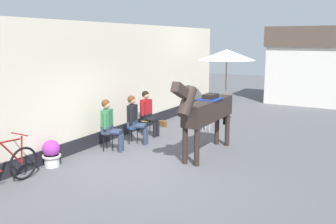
{
  "coord_description": "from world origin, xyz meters",
  "views": [
    {
      "loc": [
        4.33,
        -7.06,
        2.93
      ],
      "look_at": [
        -0.4,
        1.2,
        1.05
      ],
      "focal_mm": 39.31,
      "sensor_mm": 36.0,
      "label": 1
    }
  ],
  "objects_px": {
    "leaning_bicycle": "(2,169)",
    "seated_visitor_near": "(109,122)",
    "seated_visitor_far": "(148,111)",
    "satchel_bag": "(163,124)",
    "cafe_parasol": "(227,55)",
    "flower_planter_near": "(51,153)",
    "spare_stool_white": "(206,119)",
    "saddled_horse_center": "(206,111)",
    "seated_visitor_middle": "(135,117)"
  },
  "relations": [
    {
      "from": "seated_visitor_middle",
      "to": "spare_stool_white",
      "type": "bearing_deg",
      "value": 62.97
    },
    {
      "from": "spare_stool_white",
      "to": "satchel_bag",
      "type": "xyz_separation_m",
      "value": [
        -1.56,
        -0.12,
        -0.3
      ]
    },
    {
      "from": "seated_visitor_near",
      "to": "flower_planter_near",
      "type": "xyz_separation_m",
      "value": [
        -0.39,
        -1.67,
        -0.44
      ]
    },
    {
      "from": "seated_visitor_far",
      "to": "saddled_horse_center",
      "type": "relative_size",
      "value": 0.46
    },
    {
      "from": "leaning_bicycle",
      "to": "satchel_bag",
      "type": "relative_size",
      "value": 6.29
    },
    {
      "from": "seated_visitor_far",
      "to": "leaning_bicycle",
      "type": "xyz_separation_m",
      "value": [
        -0.28,
        -4.93,
        -0.38
      ]
    },
    {
      "from": "flower_planter_near",
      "to": "cafe_parasol",
      "type": "height_order",
      "value": "cafe_parasol"
    },
    {
      "from": "seated_visitor_far",
      "to": "satchel_bag",
      "type": "relative_size",
      "value": 4.96
    },
    {
      "from": "flower_planter_near",
      "to": "satchel_bag",
      "type": "distance_m",
      "value": 4.78
    },
    {
      "from": "flower_planter_near",
      "to": "satchel_bag",
      "type": "relative_size",
      "value": 2.29
    },
    {
      "from": "seated_visitor_far",
      "to": "spare_stool_white",
      "type": "relative_size",
      "value": 3.02
    },
    {
      "from": "seated_visitor_middle",
      "to": "cafe_parasol",
      "type": "height_order",
      "value": "cafe_parasol"
    },
    {
      "from": "seated_visitor_far",
      "to": "cafe_parasol",
      "type": "height_order",
      "value": "cafe_parasol"
    },
    {
      "from": "seated_visitor_near",
      "to": "seated_visitor_middle",
      "type": "xyz_separation_m",
      "value": [
        0.19,
        0.9,
        0.0
      ]
    },
    {
      "from": "flower_planter_near",
      "to": "saddled_horse_center",
      "type": "bearing_deg",
      "value": 42.97
    },
    {
      "from": "leaning_bicycle",
      "to": "seated_visitor_near",
      "type": "bearing_deg",
      "value": 84.77
    },
    {
      "from": "spare_stool_white",
      "to": "seated_visitor_near",
      "type": "bearing_deg",
      "value": -113.05
    },
    {
      "from": "seated_visitor_middle",
      "to": "leaning_bicycle",
      "type": "distance_m",
      "value": 4.0
    },
    {
      "from": "leaning_bicycle",
      "to": "saddled_horse_center",
      "type": "bearing_deg",
      "value": 56.17
    },
    {
      "from": "cafe_parasol",
      "to": "spare_stool_white",
      "type": "distance_m",
      "value": 3.03
    },
    {
      "from": "seated_visitor_near",
      "to": "cafe_parasol",
      "type": "distance_m",
      "value": 5.85
    },
    {
      "from": "spare_stool_white",
      "to": "satchel_bag",
      "type": "distance_m",
      "value": 1.59
    },
    {
      "from": "cafe_parasol",
      "to": "satchel_bag",
      "type": "xyz_separation_m",
      "value": [
        -1.32,
        -2.42,
        -2.26
      ]
    },
    {
      "from": "seated_visitor_near",
      "to": "spare_stool_white",
      "type": "distance_m",
      "value": 3.52
    },
    {
      "from": "seated_visitor_far",
      "to": "saddled_horse_center",
      "type": "bearing_deg",
      "value": -21.86
    },
    {
      "from": "seated_visitor_near",
      "to": "seated_visitor_far",
      "type": "xyz_separation_m",
      "value": [
        0.0,
        1.87,
        0.0
      ]
    },
    {
      "from": "seated_visitor_middle",
      "to": "saddled_horse_center",
      "type": "distance_m",
      "value": 2.23
    },
    {
      "from": "seated_visitor_near",
      "to": "flower_planter_near",
      "type": "distance_m",
      "value": 1.77
    },
    {
      "from": "flower_planter_near",
      "to": "cafe_parasol",
      "type": "relative_size",
      "value": 0.25
    },
    {
      "from": "seated_visitor_near",
      "to": "seated_visitor_middle",
      "type": "relative_size",
      "value": 1.0
    },
    {
      "from": "seated_visitor_middle",
      "to": "cafe_parasol",
      "type": "relative_size",
      "value": 0.54
    },
    {
      "from": "saddled_horse_center",
      "to": "spare_stool_white",
      "type": "bearing_deg",
      "value": 113.73
    },
    {
      "from": "seated_visitor_middle",
      "to": "seated_visitor_far",
      "type": "bearing_deg",
      "value": 100.7
    },
    {
      "from": "saddled_horse_center",
      "to": "leaning_bicycle",
      "type": "relative_size",
      "value": 1.7
    },
    {
      "from": "seated_visitor_middle",
      "to": "saddled_horse_center",
      "type": "bearing_deg",
      "value": 0.45
    },
    {
      "from": "flower_planter_near",
      "to": "spare_stool_white",
      "type": "xyz_separation_m",
      "value": [
        1.76,
        4.89,
        0.07
      ]
    },
    {
      "from": "seated_visitor_near",
      "to": "satchel_bag",
      "type": "relative_size",
      "value": 4.96
    },
    {
      "from": "seated_visitor_near",
      "to": "saddled_horse_center",
      "type": "relative_size",
      "value": 0.46
    },
    {
      "from": "satchel_bag",
      "to": "seated_visitor_near",
      "type": "bearing_deg",
      "value": 107.06
    },
    {
      "from": "seated_visitor_middle",
      "to": "leaning_bicycle",
      "type": "bearing_deg",
      "value": -96.71
    },
    {
      "from": "seated_visitor_near",
      "to": "leaning_bicycle",
      "type": "bearing_deg",
      "value": -95.23
    },
    {
      "from": "leaning_bicycle",
      "to": "satchel_bag",
      "type": "distance_m",
      "value": 6.16
    },
    {
      "from": "leaning_bicycle",
      "to": "cafe_parasol",
      "type": "xyz_separation_m",
      "value": [
        1.42,
        8.57,
        1.97
      ]
    },
    {
      "from": "spare_stool_white",
      "to": "seated_visitor_far",
      "type": "bearing_deg",
      "value": -135.41
    },
    {
      "from": "flower_planter_near",
      "to": "spare_stool_white",
      "type": "distance_m",
      "value": 5.2
    },
    {
      "from": "flower_planter_near",
      "to": "spare_stool_white",
      "type": "relative_size",
      "value": 1.39
    },
    {
      "from": "flower_planter_near",
      "to": "seated_visitor_near",
      "type": "bearing_deg",
      "value": 76.74
    },
    {
      "from": "seated_visitor_middle",
      "to": "spare_stool_white",
      "type": "distance_m",
      "value": 2.63
    },
    {
      "from": "seated_visitor_near",
      "to": "saddled_horse_center",
      "type": "distance_m",
      "value": 2.58
    },
    {
      "from": "leaning_bicycle",
      "to": "cafe_parasol",
      "type": "bearing_deg",
      "value": 80.61
    }
  ]
}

